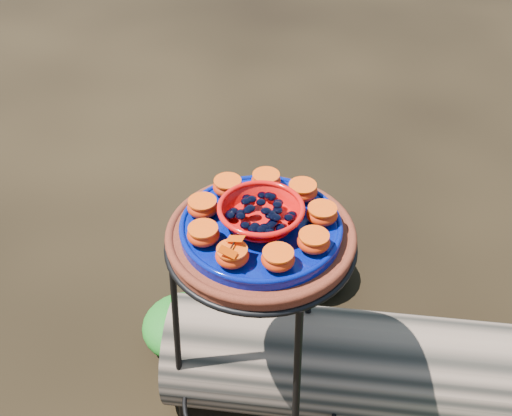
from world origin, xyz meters
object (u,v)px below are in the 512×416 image
Objects in this scene: plant_stand at (260,350)px; cobalt_plate at (261,228)px; red_bowl at (261,215)px; driftwood_log at (473,378)px; terracotta_saucer at (261,238)px.

cobalt_plate is (0.00, 0.00, 0.39)m from plant_stand.
red_bowl is 0.10× the size of driftwood_log.
driftwood_log is (0.42, 0.40, -0.59)m from cobalt_plate.
red_bowl is (0.00, 0.00, 0.43)m from plant_stand.
terracotta_saucer is at bearing 0.00° from plant_stand.
driftwood_log is at bearing 43.99° from red_bowl.
cobalt_plate reaches higher than terracotta_saucer.
plant_stand is 1.81× the size of terracotta_saucer.
red_bowl is at bearing 0.00° from cobalt_plate.
plant_stand is at bearing 0.00° from cobalt_plate.
plant_stand reaches higher than driftwood_log.
plant_stand is 4.22× the size of red_bowl.
plant_stand is at bearing 0.00° from terracotta_saucer.
red_bowl is at bearing -136.01° from driftwood_log.
cobalt_plate is 0.20× the size of driftwood_log.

